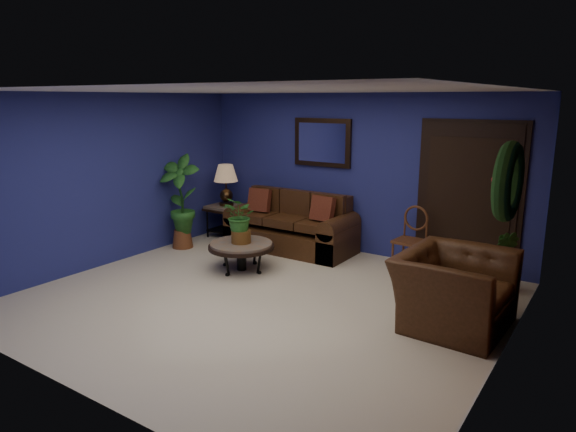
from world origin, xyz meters
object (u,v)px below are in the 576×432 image
Objects in this scene: end_table at (227,213)px; table_lamp at (226,180)px; sofa at (293,230)px; coffee_table at (241,247)px; armchair at (454,290)px; side_chair at (412,234)px.

table_lamp is at bearing 135.00° from end_table.
table_lamp is at bearing -178.81° from sofa.
coffee_table is (-0.01, -1.33, 0.04)m from sofa.
armchair is at bearing -25.97° from sofa.
coffee_table is 2.02m from table_lamp.
side_chair reaches higher than armchair.
sofa is 3.40m from armchair.
side_chair is (3.40, 0.07, 0.09)m from end_table.
armchair is (1.05, -1.53, -0.12)m from side_chair.
armchair is (4.45, -1.46, -0.61)m from table_lamp.
sofa reaches higher than side_chair.
side_chair is (2.01, 1.37, 0.18)m from coffee_table.
side_chair reaches higher than end_table.
table_lamp reaches higher than sofa.
table_lamp is at bearing -173.94° from side_chair.
coffee_table is 1.52× the size of end_table.
sofa reaches higher than armchair.
table_lamp is 0.75× the size of side_chair.
sofa is 1.40m from end_table.
coffee_table is at bearing 89.69° from armchair.
side_chair is at bearing 34.30° from coffee_table.
armchair is (3.06, -1.49, 0.09)m from sofa.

